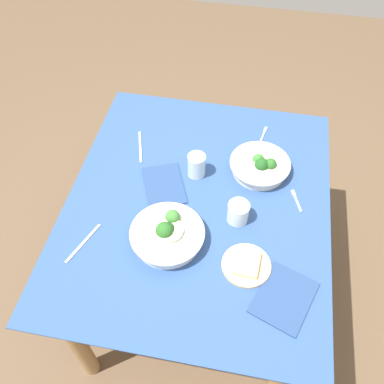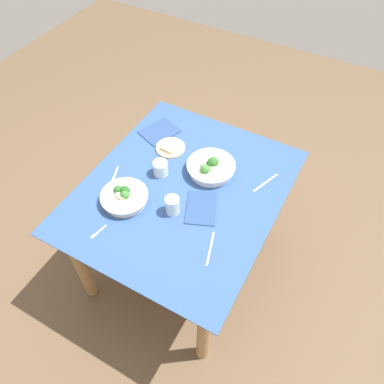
# 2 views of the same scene
# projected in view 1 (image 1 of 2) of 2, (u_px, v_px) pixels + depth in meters

# --- Properties ---
(ground_plane) EXTENTS (6.00, 6.00, 0.00)m
(ground_plane) POSITION_uv_depth(u_px,v_px,m) (196.00, 286.00, 2.22)
(ground_plane) COLOR brown
(dining_table) EXTENTS (1.22, 1.03, 0.73)m
(dining_table) POSITION_uv_depth(u_px,v_px,m) (197.00, 219.00, 1.74)
(dining_table) COLOR #2D4C84
(dining_table) RESTS_ON ground_plane
(broccoli_bowl_far) EXTENTS (0.25, 0.25, 0.09)m
(broccoli_bowl_far) POSITION_uv_depth(u_px,v_px,m) (260.00, 166.00, 1.73)
(broccoli_bowl_far) COLOR silver
(broccoli_bowl_far) RESTS_ON dining_table
(broccoli_bowl_near) EXTENTS (0.27, 0.27, 0.10)m
(broccoli_bowl_near) POSITION_uv_depth(u_px,v_px,m) (168.00, 235.00, 1.52)
(broccoli_bowl_near) COLOR white
(broccoli_bowl_near) RESTS_ON dining_table
(bread_side_plate) EXTENTS (0.17, 0.17, 0.03)m
(bread_side_plate) POSITION_uv_depth(u_px,v_px,m) (246.00, 265.00, 1.47)
(bread_side_plate) COLOR #D6B27A
(bread_side_plate) RESTS_ON dining_table
(water_glass_center) EXTENTS (0.07, 0.07, 0.10)m
(water_glass_center) POSITION_uv_depth(u_px,v_px,m) (197.00, 165.00, 1.71)
(water_glass_center) COLOR silver
(water_glass_center) RESTS_ON dining_table
(water_glass_side) EXTENTS (0.08, 0.08, 0.08)m
(water_glass_side) POSITION_uv_depth(u_px,v_px,m) (238.00, 212.00, 1.57)
(water_glass_side) COLOR silver
(water_glass_side) RESTS_ON dining_table
(fork_by_far_bowl) EXTENTS (0.10, 0.03, 0.00)m
(fork_by_far_bowl) POSITION_uv_depth(u_px,v_px,m) (264.00, 133.00, 1.89)
(fork_by_far_bowl) COLOR #B7B7BC
(fork_by_far_bowl) RESTS_ON dining_table
(fork_by_near_bowl) EXTENTS (0.10, 0.05, 0.00)m
(fork_by_near_bowl) POSITION_uv_depth(u_px,v_px,m) (296.00, 200.00, 1.66)
(fork_by_near_bowl) COLOR #B7B7BC
(fork_by_near_bowl) RESTS_ON dining_table
(table_knife_left) EXTENTS (0.18, 0.08, 0.00)m
(table_knife_left) POSITION_uv_depth(u_px,v_px,m) (83.00, 243.00, 1.53)
(table_knife_left) COLOR #B7B7BC
(table_knife_left) RESTS_ON dining_table
(table_knife_right) EXTENTS (0.18, 0.06, 0.00)m
(table_knife_right) POSITION_uv_depth(u_px,v_px,m) (140.00, 147.00, 1.84)
(table_knife_right) COLOR #B7B7BC
(table_knife_right) RESTS_ON dining_table
(napkin_folded_upper) EXTENTS (0.26, 0.24, 0.01)m
(napkin_folded_upper) POSITION_uv_depth(u_px,v_px,m) (284.00, 297.00, 1.40)
(napkin_folded_upper) COLOR navy
(napkin_folded_upper) RESTS_ON dining_table
(napkin_folded_lower) EXTENTS (0.26, 0.23, 0.01)m
(napkin_folded_lower) POSITION_uv_depth(u_px,v_px,m) (164.00, 185.00, 1.70)
(napkin_folded_lower) COLOR navy
(napkin_folded_lower) RESTS_ON dining_table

